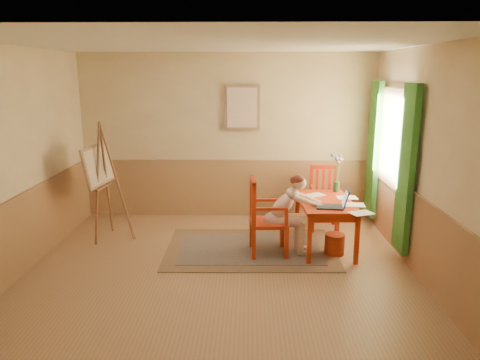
{
  "coord_description": "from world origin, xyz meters",
  "views": [
    {
      "loc": [
        0.37,
        -5.35,
        2.48
      ],
      "look_at": [
        0.25,
        0.55,
        1.05
      ],
      "focal_mm": 33.42,
      "sensor_mm": 36.0,
      "label": 1
    }
  ],
  "objects_px": {
    "chair_back": "(324,198)",
    "figure": "(288,211)",
    "easel": "(100,170)",
    "table": "(325,207)",
    "laptop": "(335,204)",
    "chair_left": "(265,217)"
  },
  "relations": [
    {
      "from": "chair_back",
      "to": "figure",
      "type": "height_order",
      "value": "figure"
    },
    {
      "from": "chair_back",
      "to": "easel",
      "type": "height_order",
      "value": "easel"
    },
    {
      "from": "chair_back",
      "to": "easel",
      "type": "xyz_separation_m",
      "value": [
        -3.42,
        -0.54,
        0.56
      ]
    },
    {
      "from": "figure",
      "to": "easel",
      "type": "height_order",
      "value": "easel"
    },
    {
      "from": "chair_back",
      "to": "easel",
      "type": "distance_m",
      "value": 3.5
    },
    {
      "from": "table",
      "to": "easel",
      "type": "xyz_separation_m",
      "value": [
        -3.29,
        0.36,
        0.43
      ]
    },
    {
      "from": "table",
      "to": "chair_back",
      "type": "relative_size",
      "value": 1.21
    },
    {
      "from": "table",
      "to": "easel",
      "type": "bearing_deg",
      "value": 173.74
    },
    {
      "from": "laptop",
      "to": "chair_back",
      "type": "bearing_deg",
      "value": 86.94
    },
    {
      "from": "table",
      "to": "easel",
      "type": "distance_m",
      "value": 3.34
    },
    {
      "from": "easel",
      "to": "laptop",
      "type": "bearing_deg",
      "value": -11.83
    },
    {
      "from": "table",
      "to": "laptop",
      "type": "distance_m",
      "value": 0.37
    },
    {
      "from": "table",
      "to": "chair_back",
      "type": "height_order",
      "value": "chair_back"
    },
    {
      "from": "chair_back",
      "to": "chair_left",
      "type": "bearing_deg",
      "value": -131.5
    },
    {
      "from": "chair_back",
      "to": "figure",
      "type": "bearing_deg",
      "value": -121.49
    },
    {
      "from": "chair_left",
      "to": "laptop",
      "type": "xyz_separation_m",
      "value": [
        0.93,
        -0.12,
        0.23
      ]
    },
    {
      "from": "table",
      "to": "chair_left",
      "type": "height_order",
      "value": "chair_left"
    },
    {
      "from": "figure",
      "to": "table",
      "type": "bearing_deg",
      "value": 20.25
    },
    {
      "from": "laptop",
      "to": "easel",
      "type": "relative_size",
      "value": 0.25
    },
    {
      "from": "table",
      "to": "laptop",
      "type": "relative_size",
      "value": 2.77
    },
    {
      "from": "chair_left",
      "to": "laptop",
      "type": "relative_size",
      "value": 2.43
    },
    {
      "from": "laptop",
      "to": "easel",
      "type": "height_order",
      "value": "easel"
    }
  ]
}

